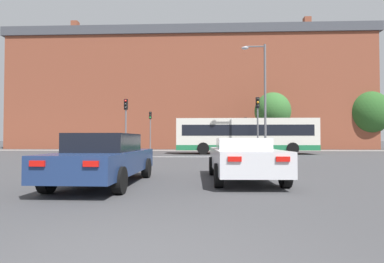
% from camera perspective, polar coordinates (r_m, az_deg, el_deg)
% --- Properties ---
extents(stop_line_strip, '(7.74, 0.30, 0.01)m').
position_cam_1_polar(stop_line_strip, '(21.53, 0.41, -4.84)').
color(stop_line_strip, silver).
rests_on(stop_line_strip, ground_plane).
extents(far_pavement, '(68.60, 2.50, 0.01)m').
position_cam_1_polar(far_pavement, '(33.68, 1.10, -3.62)').
color(far_pavement, gray).
rests_on(far_pavement, ground_plane).
extents(brick_civic_building, '(48.41, 11.49, 17.62)m').
position_cam_1_polar(brick_civic_building, '(43.56, -0.51, 7.37)').
color(brick_civic_building, brown).
rests_on(brick_civic_building, ground_plane).
extents(car_saloon_left, '(2.00, 4.86, 1.43)m').
position_cam_1_polar(car_saloon_left, '(8.81, -16.21, -4.89)').
color(car_saloon_left, navy).
rests_on(car_saloon_left, ground_plane).
extents(car_roadster_right, '(2.06, 4.54, 1.30)m').
position_cam_1_polar(car_roadster_right, '(9.39, 9.74, -5.05)').
color(car_roadster_right, silver).
rests_on(car_roadster_right, ground_plane).
extents(bus_crossing_lead, '(11.75, 2.76, 3.01)m').
position_cam_1_polar(bus_crossing_lead, '(26.15, 10.14, -0.69)').
color(bus_crossing_lead, silver).
rests_on(bus_crossing_lead, ground_plane).
extents(traffic_light_near_right, '(0.26, 0.31, 4.41)m').
position_cam_1_polar(traffic_light_near_right, '(22.92, 12.41, 2.78)').
color(traffic_light_near_right, slate).
rests_on(traffic_light_near_right, ground_plane).
extents(traffic_light_near_left, '(0.26, 0.31, 4.31)m').
position_cam_1_polar(traffic_light_near_left, '(23.22, -12.50, 2.57)').
color(traffic_light_near_left, slate).
rests_on(traffic_light_near_left, ground_plane).
extents(traffic_light_far_left, '(0.26, 0.31, 4.35)m').
position_cam_1_polar(traffic_light_far_left, '(33.77, -7.95, 1.34)').
color(traffic_light_far_left, slate).
rests_on(traffic_light_far_left, ground_plane).
extents(traffic_light_far_right, '(0.26, 0.31, 3.65)m').
position_cam_1_polar(traffic_light_far_right, '(33.27, 10.21, 0.64)').
color(traffic_light_far_right, slate).
rests_on(traffic_light_far_right, ground_plane).
extents(street_lamp_junction, '(1.76, 0.36, 8.11)m').
position_cam_1_polar(street_lamp_junction, '(22.27, 13.11, 7.80)').
color(street_lamp_junction, slate).
rests_on(street_lamp_junction, ground_plane).
extents(pedestrian_waiting, '(0.40, 0.46, 1.68)m').
position_cam_1_polar(pedestrian_waiting, '(33.20, 7.65, -1.96)').
color(pedestrian_waiting, '#333851').
rests_on(pedestrian_waiting, ground_plane).
extents(pedestrian_walking_east, '(0.25, 0.41, 1.73)m').
position_cam_1_polar(pedestrian_walking_east, '(35.54, -13.64, -1.83)').
color(pedestrian_walking_east, black).
rests_on(pedestrian_walking_east, ground_plane).
extents(pedestrian_walking_west, '(0.38, 0.46, 1.60)m').
position_cam_1_polar(pedestrian_walking_west, '(35.11, 15.71, -1.97)').
color(pedestrian_walking_west, brown).
rests_on(pedestrian_walking_west, ground_plane).
extents(tree_by_building, '(5.43, 5.43, 7.48)m').
position_cam_1_polar(tree_by_building, '(43.97, 30.31, 3.10)').
color(tree_by_building, '#4C3823').
rests_on(tree_by_building, ground_plane).
extents(tree_kerbside, '(3.93, 3.93, 6.42)m').
position_cam_1_polar(tree_kerbside, '(34.16, 15.10, 3.74)').
color(tree_kerbside, '#4C3823').
rests_on(tree_kerbside, ground_plane).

